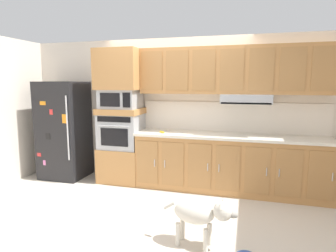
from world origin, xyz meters
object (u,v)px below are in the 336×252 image
dog (200,214)px  refrigerator (64,130)px  screwdriver (162,132)px  microwave (121,99)px  built_in_oven (121,131)px

dog → refrigerator: bearing=157.5°
refrigerator → screwdriver: refrigerator is taller
dog → microwave: bearing=142.4°
built_in_oven → screwdriver: (0.78, -0.10, 0.03)m
built_in_oven → refrigerator: bearing=-176.5°
built_in_oven → microwave: microwave is taller
refrigerator → microwave: (1.12, 0.07, 0.58)m
built_in_oven → microwave: 0.56m
screwdriver → dog: size_ratio=0.21×
screwdriver → refrigerator: bearing=179.1°
built_in_oven → microwave: bearing=-0.8°
microwave → dog: (1.68, -1.71, -1.09)m
refrigerator → built_in_oven: refrigerator is taller
refrigerator → dog: 3.28m
built_in_oven → dog: (1.68, -1.71, -0.53)m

